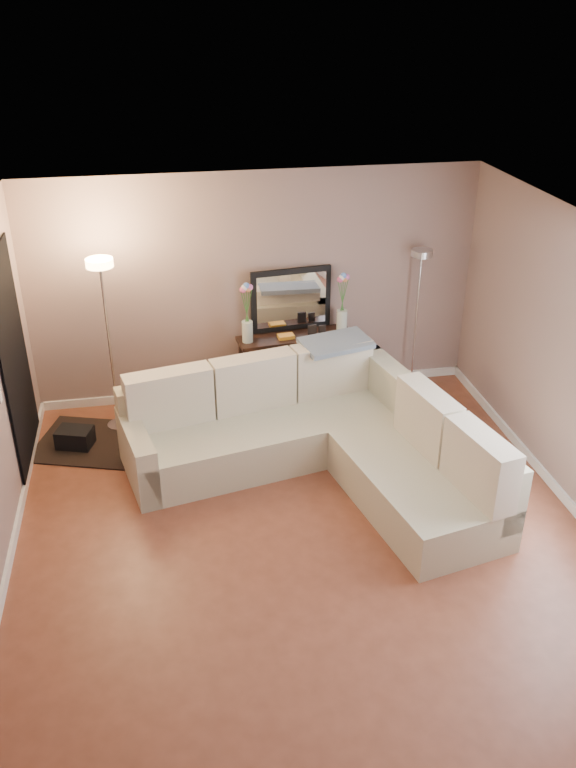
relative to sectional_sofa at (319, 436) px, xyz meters
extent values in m
cube|color=brown|center=(-0.35, -1.03, -0.38)|extent=(5.00, 5.50, 0.01)
cube|color=white|center=(-0.35, -1.03, 2.23)|extent=(5.00, 5.50, 0.01)
cube|color=gray|center=(-0.35, 1.73, 0.93)|extent=(5.00, 0.02, 2.60)
cube|color=gray|center=(-0.35, -3.79, 0.93)|extent=(5.00, 0.02, 2.60)
cube|color=white|center=(-0.35, 1.70, -0.32)|extent=(5.00, 0.03, 0.10)
cube|color=white|center=(-2.83, -1.03, -0.32)|extent=(0.03, 5.50, 0.10)
cube|color=white|center=(2.14, -1.03, -0.32)|extent=(0.03, 5.50, 0.10)
cube|color=black|center=(-2.83, 0.67, 0.73)|extent=(0.02, 1.20, 2.20)
cube|color=white|center=(-2.83, -0.18, 0.83)|extent=(0.02, 0.08, 0.12)
cube|color=beige|center=(-0.45, 0.33, -0.15)|extent=(2.99, 1.55, 0.44)
cube|color=beige|center=(-0.53, 0.71, 0.15)|extent=(2.83, 0.80, 0.61)
cube|color=beige|center=(-1.76, 0.06, -0.07)|extent=(0.40, 1.00, 0.61)
cube|color=beige|center=(0.74, -0.81, -0.15)|extent=(1.33, 1.92, 0.44)
cube|color=beige|center=(1.02, -0.25, 0.15)|extent=(0.78, 2.72, 0.61)
cube|color=beige|center=(-1.41, 0.40, 0.35)|extent=(0.89, 0.41, 0.57)
cube|color=beige|center=(-0.56, 0.58, 0.35)|extent=(0.89, 0.41, 0.57)
cube|color=beige|center=(0.30, 0.76, 0.35)|extent=(0.89, 0.41, 0.57)
cube|color=beige|center=(0.93, -0.44, 0.35)|extent=(0.40, 0.82, 0.57)
cube|color=beige|center=(1.10, -1.24, 0.35)|extent=(0.40, 0.82, 0.57)
cube|color=gray|center=(0.35, 0.78, 0.62)|extent=(0.81, 0.59, 0.10)
cube|color=black|center=(0.05, 1.46, 0.41)|extent=(1.34, 0.49, 0.04)
cube|color=black|center=(-0.53, 1.25, 0.01)|extent=(0.05, 0.05, 0.76)
cube|color=black|center=(-0.56, 1.53, 0.01)|extent=(0.05, 0.05, 0.76)
cube|color=black|center=(0.66, 1.38, 0.01)|extent=(0.05, 0.05, 0.76)
cube|color=black|center=(0.63, 1.66, 0.01)|extent=(0.05, 0.05, 0.76)
cube|color=black|center=(0.05, 1.46, -0.19)|extent=(1.25, 0.45, 0.03)
cube|color=#BF3333|center=(-0.48, 1.40, -0.08)|extent=(0.05, 0.16, 0.19)
cube|color=#3359A5|center=(-0.44, 1.40, -0.07)|extent=(0.05, 0.16, 0.21)
cube|color=gold|center=(-0.40, 1.41, -0.06)|extent=(0.06, 0.16, 0.23)
cube|color=#3F7F4C|center=(-0.34, 1.41, -0.08)|extent=(0.07, 0.17, 0.19)
cube|color=#994C99|center=(-0.30, 1.42, -0.07)|extent=(0.05, 0.16, 0.21)
cube|color=orange|center=(-0.26, 1.42, -0.06)|extent=(0.05, 0.16, 0.23)
cube|color=#262626|center=(-0.21, 1.43, -0.08)|extent=(0.06, 0.16, 0.19)
cube|color=#4C99B2|center=(-0.16, 1.44, -0.07)|extent=(0.07, 0.17, 0.21)
cube|color=#B2A58C|center=(-0.11, 1.44, -0.06)|extent=(0.05, 0.16, 0.23)
cube|color=brown|center=(-0.07, 1.45, -0.08)|extent=(0.05, 0.16, 0.19)
cube|color=navy|center=(-0.02, 1.45, -0.07)|extent=(0.06, 0.16, 0.21)
cube|color=gold|center=(0.03, 1.46, -0.06)|extent=(0.07, 0.17, 0.23)
cube|color=black|center=(0.03, 1.63, 0.80)|extent=(0.92, 0.14, 0.72)
cube|color=white|center=(0.03, 1.61, 0.80)|extent=(0.80, 0.10, 0.60)
cube|color=gold|center=(-0.07, 1.42, 0.45)|extent=(0.19, 0.14, 0.04)
cube|color=black|center=(0.23, 1.43, 0.49)|extent=(0.10, 0.03, 0.13)
cube|color=black|center=(0.35, 1.44, 0.48)|extent=(0.08, 0.03, 0.11)
cylinder|color=silver|center=(-0.50, 1.40, 0.55)|extent=(0.13, 0.13, 0.24)
cylinder|color=#38722D|center=(-0.52, 1.40, 0.83)|extent=(0.10, 0.02, 0.41)
sphere|color=#E5598C|center=(-0.54, 1.39, 1.04)|extent=(0.08, 0.08, 0.07)
cylinder|color=#38722D|center=(-0.51, 1.40, 0.84)|extent=(0.06, 0.01, 0.44)
sphere|color=white|center=(-0.52, 1.40, 1.06)|extent=(0.08, 0.08, 0.07)
cylinder|color=#38722D|center=(-0.50, 1.40, 0.85)|extent=(0.01, 0.01, 0.46)
sphere|color=#598CE5|center=(-0.50, 1.40, 1.08)|extent=(0.08, 0.08, 0.07)
cylinder|color=#38722D|center=(-0.49, 1.40, 0.83)|extent=(0.05, 0.01, 0.42)
sphere|color=#E58C4C|center=(-0.48, 1.40, 1.04)|extent=(0.08, 0.08, 0.07)
cylinder|color=#38722D|center=(-0.48, 1.40, 0.84)|extent=(0.10, 0.02, 0.43)
sphere|color=#D866B2|center=(-0.46, 1.40, 1.06)|extent=(0.08, 0.08, 0.07)
cylinder|color=silver|center=(0.60, 1.52, 0.55)|extent=(0.13, 0.13, 0.24)
cylinder|color=#38722D|center=(0.58, 1.52, 0.83)|extent=(0.10, 0.02, 0.41)
sphere|color=#E5598C|center=(0.56, 1.51, 1.04)|extent=(0.08, 0.08, 0.07)
cylinder|color=#38722D|center=(0.59, 1.52, 0.84)|extent=(0.06, 0.01, 0.44)
sphere|color=white|center=(0.58, 1.52, 1.06)|extent=(0.08, 0.08, 0.07)
cylinder|color=#38722D|center=(0.60, 1.52, 0.85)|extent=(0.01, 0.01, 0.46)
sphere|color=#598CE5|center=(0.60, 1.52, 1.08)|extent=(0.08, 0.08, 0.07)
cylinder|color=#38722D|center=(0.61, 1.52, 0.83)|extent=(0.05, 0.01, 0.42)
sphere|color=#E58C4C|center=(0.62, 1.52, 1.04)|extent=(0.08, 0.08, 0.07)
cylinder|color=#38722D|center=(0.62, 1.52, 0.84)|extent=(0.10, 0.02, 0.43)
sphere|color=#D866B2|center=(0.64, 1.52, 1.06)|extent=(0.08, 0.08, 0.07)
cylinder|color=silver|center=(-1.97, 1.18, -0.36)|extent=(0.31, 0.31, 0.03)
cylinder|color=silver|center=(-1.97, 1.18, 0.55)|extent=(0.03, 0.03, 1.82)
cylinder|color=#FFBF72|center=(-1.97, 1.18, 1.50)|extent=(0.34, 0.34, 0.08)
cylinder|color=silver|center=(1.49, 1.52, -0.36)|extent=(0.25, 0.25, 0.03)
cylinder|color=silver|center=(1.49, 1.52, 0.45)|extent=(0.03, 0.03, 1.62)
cylinder|color=silver|center=(1.49, 1.52, 1.29)|extent=(0.28, 0.28, 0.07)
cube|color=black|center=(-2.19, 0.87, -0.36)|extent=(1.48, 1.28, 0.02)
cube|color=black|center=(-2.41, 0.84, -0.28)|extent=(0.41, 0.35, 0.23)
camera|label=1|loc=(-1.43, -6.09, 3.87)|focal=35.00mm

